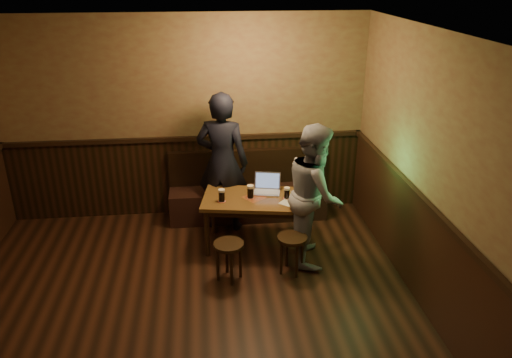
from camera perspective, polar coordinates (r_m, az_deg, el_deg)
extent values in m
cube|color=black|center=(4.98, -7.94, -19.33)|extent=(5.00, 6.00, 0.02)
cube|color=beige|center=(3.72, -10.38, 14.70)|extent=(5.00, 6.00, 0.02)
cube|color=olive|center=(6.96, -8.14, 6.83)|extent=(5.00, 0.02, 2.80)
cube|color=olive|center=(4.73, 23.01, -2.94)|extent=(0.02, 6.00, 2.80)
cube|color=black|center=(7.22, -7.77, 0.28)|extent=(4.98, 0.04, 1.10)
cube|color=black|center=(5.12, 21.21, -11.54)|extent=(0.04, 5.98, 1.10)
cube|color=black|center=(6.99, -8.03, 4.57)|extent=(4.98, 0.06, 0.06)
cube|color=black|center=(4.82, 21.88, -5.88)|extent=(0.06, 5.98, 0.06)
cube|color=black|center=(7.13, -0.91, -2.67)|extent=(2.20, 0.50, 0.45)
cube|color=black|center=(7.12, -1.09, 1.47)|extent=(2.20, 0.10, 0.50)
cube|color=#502C16|center=(6.22, -0.22, -2.33)|extent=(1.37, 0.93, 0.05)
cube|color=black|center=(6.25, -0.22, -2.89)|extent=(1.25, 0.80, 0.07)
cube|color=maroon|center=(6.21, -0.22, -2.12)|extent=(0.33, 0.33, 0.00)
cylinder|color=black|center=(6.18, -5.63, -6.18)|extent=(0.06, 0.06, 0.63)
cylinder|color=black|center=(6.68, -4.88, -3.75)|extent=(0.06, 0.06, 0.63)
cylinder|color=black|center=(6.11, 4.90, -6.50)|extent=(0.06, 0.06, 0.63)
cylinder|color=black|center=(6.62, 4.81, -4.01)|extent=(0.06, 0.06, 0.63)
cylinder|color=black|center=(5.66, -3.14, -7.51)|extent=(0.39, 0.39, 0.04)
cylinder|color=black|center=(5.80, -1.80, -9.25)|extent=(0.04, 0.04, 0.45)
cylinder|color=black|center=(5.89, -3.35, -8.74)|extent=(0.04, 0.04, 0.45)
cylinder|color=black|center=(5.76, -4.40, -9.58)|extent=(0.04, 0.04, 0.45)
cylinder|color=black|center=(5.67, -2.82, -10.12)|extent=(0.04, 0.04, 0.45)
cylinder|color=black|center=(5.79, 4.17, -6.75)|extent=(0.43, 0.43, 0.04)
cylinder|color=black|center=(5.96, 5.28, -8.38)|extent=(0.04, 0.04, 0.45)
cylinder|color=black|center=(6.01, 3.55, -8.03)|extent=(0.04, 0.04, 0.45)
cylinder|color=black|center=(5.85, 2.92, -8.92)|extent=(0.04, 0.04, 0.45)
cylinder|color=black|center=(5.80, 4.69, -9.29)|extent=(0.04, 0.04, 0.45)
cylinder|color=#A62414|center=(6.13, -3.92, -2.54)|extent=(0.10, 0.10, 0.00)
cylinder|color=silver|center=(6.12, -3.92, -2.51)|extent=(0.09, 0.09, 0.00)
cylinder|color=black|center=(6.10, -3.94, -1.97)|extent=(0.08, 0.08, 0.13)
cylinder|color=beige|center=(6.06, -3.96, -1.30)|extent=(0.08, 0.08, 0.03)
cylinder|color=#A62414|center=(6.20, -0.64, -2.14)|extent=(0.11, 0.11, 0.00)
cylinder|color=silver|center=(6.20, -0.64, -2.11)|extent=(0.09, 0.09, 0.00)
cylinder|color=black|center=(6.17, -0.64, -1.54)|extent=(0.08, 0.08, 0.13)
cylinder|color=beige|center=(6.14, -0.64, -0.86)|extent=(0.08, 0.08, 0.03)
cylinder|color=#A62414|center=(6.20, 3.54, -2.19)|extent=(0.09, 0.09, 0.00)
cylinder|color=silver|center=(6.20, 3.54, -2.17)|extent=(0.08, 0.08, 0.00)
cylinder|color=black|center=(6.17, 3.55, -1.67)|extent=(0.07, 0.07, 0.11)
cylinder|color=beige|center=(6.15, 3.57, -1.08)|extent=(0.07, 0.07, 0.03)
cube|color=silver|center=(6.33, 1.23, -1.53)|extent=(0.37, 0.30, 0.02)
cube|color=#B2B2B7|center=(6.33, 1.24, -1.45)|extent=(0.33, 0.24, 0.00)
cube|color=silver|center=(6.39, 1.33, -0.14)|extent=(0.34, 0.14, 0.22)
cube|color=#5971A6|center=(6.38, 1.33, -0.18)|extent=(0.30, 0.12, 0.18)
cube|color=silver|center=(6.06, 3.77, -2.82)|extent=(0.26, 0.26, 0.00)
imported|color=black|center=(6.58, -3.86, 1.89)|extent=(0.79, 0.63, 1.90)
imported|color=gray|center=(5.93, 6.76, -1.70)|extent=(0.76, 0.92, 1.71)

